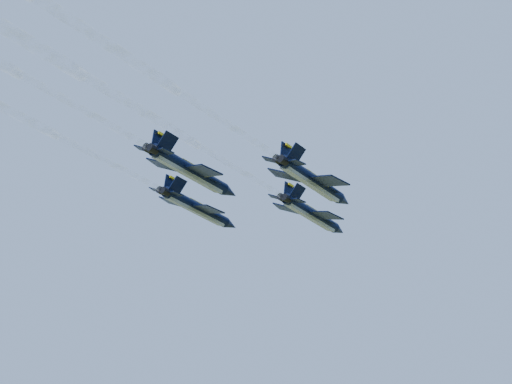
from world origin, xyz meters
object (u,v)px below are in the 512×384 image
(jet_lead, at_px, (313,214))
(jet_right, at_px, (314,181))
(jet_slot, at_px, (192,171))
(jet_left, at_px, (198,208))

(jet_lead, distance_m, jet_right, 15.89)
(jet_right, height_order, jet_slot, same)
(jet_slot, bearing_deg, jet_lead, 89.49)
(jet_slot, bearing_deg, jet_left, 132.27)
(jet_slot, bearing_deg, jet_right, 54.07)
(jet_lead, xyz_separation_m, jet_left, (-15.90, -8.44, 0.00))
(jet_right, bearing_deg, jet_left, -176.53)
(jet_lead, relative_size, jet_slot, 1.00)
(jet_lead, bearing_deg, jet_right, -53.12)
(jet_left, bearing_deg, jet_lead, 50.96)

